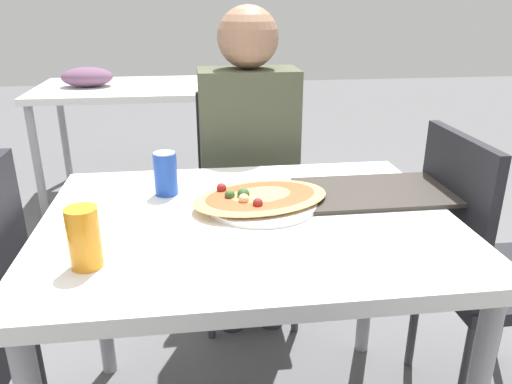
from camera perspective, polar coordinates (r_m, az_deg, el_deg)
dining_table at (r=1.33m, az=-0.73°, el=-6.12°), size 1.07×0.82×0.75m
chair_far_seated at (r=2.07m, az=-1.15°, el=-0.15°), size 0.40×0.40×0.92m
chair_side_right at (r=1.69m, az=24.19°, el=-7.34°), size 0.40×0.40×0.92m
person_seated at (r=1.89m, az=-0.81°, el=4.85°), size 0.36×0.24×1.26m
pizza_main at (r=1.36m, az=0.48°, el=-0.81°), size 0.43×0.34×0.06m
soda_can at (r=1.45m, az=-10.30°, el=2.08°), size 0.07×0.07×0.12m
drink_glass at (r=1.10m, az=-19.04°, el=-4.97°), size 0.07×0.07×0.13m
serving_tray at (r=1.48m, az=13.38°, el=0.02°), size 0.44×0.27×0.01m
background_table at (r=3.41m, az=-15.49°, el=10.67°), size 1.10×0.80×0.87m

